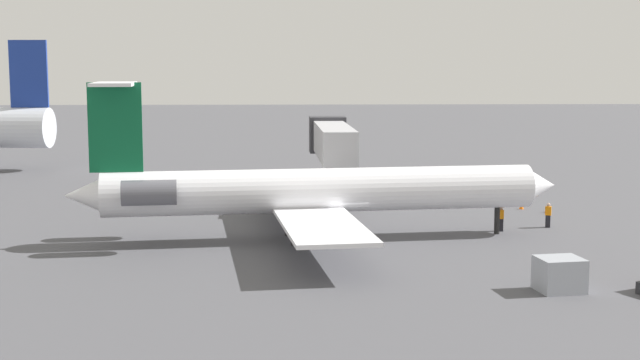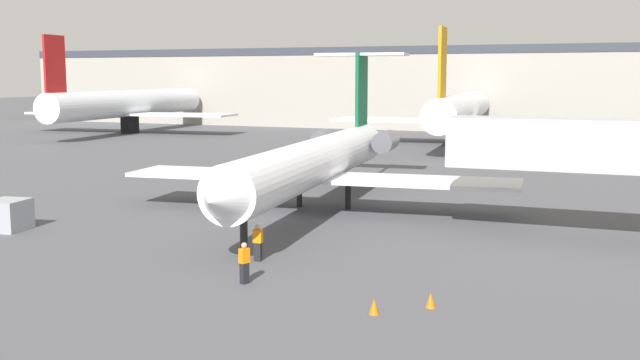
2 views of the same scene
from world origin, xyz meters
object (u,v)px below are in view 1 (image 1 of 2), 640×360
ground_crew_loader (548,215)px  regional_jet (308,190)px  jet_bridge (332,141)px  traffic_cone_near (521,206)px  cargo_container_uld (559,274)px  traffic_cone_mid (547,209)px  ground_crew_marshaller (501,218)px

ground_crew_loader → regional_jet: bearing=102.5°
jet_bridge → traffic_cone_near: 16.30m
ground_crew_loader → jet_bridge: bearing=44.9°
regional_jet → jet_bridge: regional_jet is taller
regional_jet → ground_crew_loader: regional_jet is taller
jet_bridge → cargo_container_uld: bearing=-162.9°
regional_jet → traffic_cone_near: size_ratio=57.18×
traffic_cone_near → regional_jet: bearing=124.2°
traffic_cone_near → traffic_cone_mid: bearing=-137.4°
jet_bridge → traffic_cone_mid: 18.31m
ground_crew_marshaller → traffic_cone_mid: 9.06m
regional_jet → traffic_cone_mid: 20.94m
regional_jet → ground_crew_loader: size_ratio=18.61×
ground_crew_marshaller → cargo_container_uld: (-15.70, 0.97, -0.02)m
traffic_cone_mid → jet_bridge: bearing=63.1°
regional_jet → traffic_cone_mid: bearing=-61.9°
cargo_container_uld → ground_crew_loader: bearing=-15.0°
ground_crew_loader → traffic_cone_mid: 6.37m
traffic_cone_near → ground_crew_marshaller: bearing=157.0°
regional_jet → traffic_cone_near: 20.50m
jet_bridge → traffic_cone_near: (-6.38, -14.31, -4.49)m
regional_jet → ground_crew_marshaller: (2.45, -12.96, -2.36)m
jet_bridge → cargo_container_uld: jet_bridge is taller
jet_bridge → traffic_cone_near: jet_bridge is taller
jet_bridge → ground_crew_loader: 20.30m
regional_jet → traffic_cone_near: (11.41, -16.77, -2.94)m
jet_bridge → ground_crew_marshaller: (-15.34, -10.50, -3.91)m
traffic_cone_mid → ground_crew_marshaller: bearing=143.9°
traffic_cone_near → traffic_cone_mid: same height
cargo_container_uld → traffic_cone_near: cargo_container_uld is taller
ground_crew_loader → cargo_container_uld: (-16.92, 4.52, -0.02)m
ground_crew_marshaller → ground_crew_loader: 3.75m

